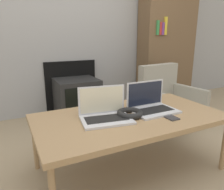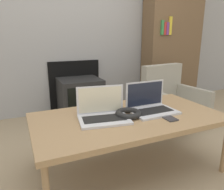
{
  "view_description": "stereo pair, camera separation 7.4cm",
  "coord_description": "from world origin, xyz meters",
  "px_view_note": "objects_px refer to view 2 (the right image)",
  "views": [
    {
      "loc": [
        -0.79,
        -1.02,
        1.01
      ],
      "look_at": [
        0.0,
        0.57,
        0.53
      ],
      "focal_mm": 35.0,
      "sensor_mm": 36.0,
      "label": 1
    },
    {
      "loc": [
        -0.72,
        -1.05,
        1.01
      ],
      "look_at": [
        0.0,
        0.57,
        0.53
      ],
      "focal_mm": 35.0,
      "sensor_mm": 36.0,
      "label": 2
    }
  ],
  "objects_px": {
    "laptop_right": "(150,105)",
    "headphones": "(128,114)",
    "tv": "(80,98)",
    "laptop_left": "(103,112)",
    "phone": "(169,118)",
    "armchair": "(171,97)"
  },
  "relations": [
    {
      "from": "headphones",
      "to": "armchair",
      "type": "relative_size",
      "value": 0.27
    },
    {
      "from": "laptop_right",
      "to": "armchair",
      "type": "height_order",
      "value": "armchair"
    },
    {
      "from": "laptop_right",
      "to": "headphones",
      "type": "xyz_separation_m",
      "value": [
        -0.21,
        -0.04,
        -0.02
      ]
    },
    {
      "from": "headphones",
      "to": "tv",
      "type": "bearing_deg",
      "value": 89.69
    },
    {
      "from": "headphones",
      "to": "armchair",
      "type": "bearing_deg",
      "value": 36.62
    },
    {
      "from": "laptop_right",
      "to": "headphones",
      "type": "relative_size",
      "value": 1.83
    },
    {
      "from": "laptop_right",
      "to": "headphones",
      "type": "distance_m",
      "value": 0.21
    },
    {
      "from": "laptop_left",
      "to": "phone",
      "type": "relative_size",
      "value": 2.92
    },
    {
      "from": "laptop_left",
      "to": "headphones",
      "type": "distance_m",
      "value": 0.19
    },
    {
      "from": "laptop_left",
      "to": "tv",
      "type": "distance_m",
      "value": 1.31
    },
    {
      "from": "headphones",
      "to": "phone",
      "type": "xyz_separation_m",
      "value": [
        0.24,
        -0.15,
        -0.02
      ]
    },
    {
      "from": "laptop_left",
      "to": "tv",
      "type": "bearing_deg",
      "value": 90.37
    },
    {
      "from": "laptop_left",
      "to": "headphones",
      "type": "bearing_deg",
      "value": -1.9
    },
    {
      "from": "armchair",
      "to": "phone",
      "type": "bearing_deg",
      "value": -137.26
    },
    {
      "from": "laptop_left",
      "to": "armchair",
      "type": "relative_size",
      "value": 0.54
    },
    {
      "from": "laptop_right",
      "to": "tv",
      "type": "relative_size",
      "value": 0.67
    },
    {
      "from": "phone",
      "to": "armchair",
      "type": "xyz_separation_m",
      "value": [
        0.73,
        0.87,
        -0.16
      ]
    },
    {
      "from": "laptop_left",
      "to": "laptop_right",
      "type": "height_order",
      "value": "same"
    },
    {
      "from": "laptop_right",
      "to": "tv",
      "type": "bearing_deg",
      "value": 98.15
    },
    {
      "from": "armchair",
      "to": "laptop_right",
      "type": "bearing_deg",
      "value": -145.39
    },
    {
      "from": "phone",
      "to": "headphones",
      "type": "bearing_deg",
      "value": 147.52
    },
    {
      "from": "armchair",
      "to": "laptop_left",
      "type": "bearing_deg",
      "value": -156.74
    }
  ]
}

